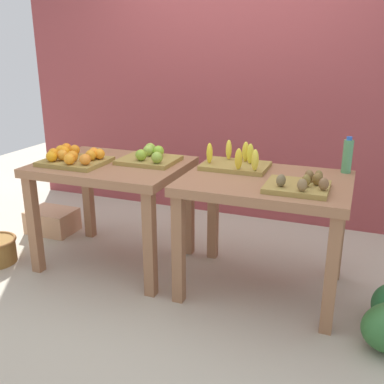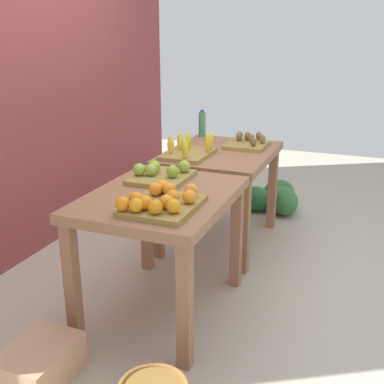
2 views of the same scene
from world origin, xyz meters
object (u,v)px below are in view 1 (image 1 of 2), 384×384
(orange_bin, at_px, (74,157))
(water_bottle, at_px, (347,156))
(apple_bin, at_px, (150,157))
(kiwi_bin, at_px, (300,185))
(display_table_right, at_px, (265,196))
(cardboard_produce_box, at_px, (52,221))
(banana_crate, at_px, (236,162))
(display_table_left, at_px, (112,178))

(orange_bin, xyz_separation_m, water_bottle, (1.82, 0.44, 0.07))
(apple_bin, relative_size, kiwi_bin, 1.10)
(display_table_right, distance_m, kiwi_bin, 0.32)
(display_table_right, relative_size, orange_bin, 2.36)
(apple_bin, bearing_deg, display_table_right, -7.45)
(display_table_right, distance_m, cardboard_produce_box, 2.05)
(kiwi_bin, bearing_deg, water_bottle, 64.92)
(banana_crate, bearing_deg, display_table_left, -168.74)
(orange_bin, height_order, water_bottle, water_bottle)
(apple_bin, xyz_separation_m, banana_crate, (0.62, 0.06, 0.00))
(apple_bin, relative_size, cardboard_produce_box, 1.00)
(banana_crate, relative_size, kiwi_bin, 1.21)
(kiwi_bin, bearing_deg, display_table_left, 173.27)
(water_bottle, xyz_separation_m, cardboard_produce_box, (-2.41, -0.03, -0.79))
(display_table_left, height_order, apple_bin, apple_bin)
(display_table_left, xyz_separation_m, kiwi_bin, (1.35, -0.16, 0.15))
(banana_crate, xyz_separation_m, cardboard_produce_box, (-1.70, 0.13, -0.72))
(water_bottle, bearing_deg, orange_bin, -166.29)
(display_table_right, distance_m, orange_bin, 1.37)
(banana_crate, bearing_deg, display_table_right, -35.30)
(apple_bin, distance_m, water_bottle, 1.35)
(banana_crate, xyz_separation_m, kiwi_bin, (0.48, -0.33, -0.01))
(kiwi_bin, bearing_deg, apple_bin, 166.06)
(display_table_left, bearing_deg, kiwi_bin, -6.73)
(kiwi_bin, bearing_deg, cardboard_produce_box, 168.10)
(display_table_left, relative_size, cardboard_produce_box, 2.60)
(water_bottle, distance_m, cardboard_produce_box, 2.54)
(kiwi_bin, relative_size, water_bottle, 1.51)
(kiwi_bin, distance_m, water_bottle, 0.54)
(display_table_right, bearing_deg, banana_crate, 144.70)
(orange_bin, xyz_separation_m, kiwi_bin, (1.59, -0.04, -0.01))
(orange_bin, bearing_deg, display_table_left, 25.91)
(display_table_right, bearing_deg, apple_bin, 172.55)
(orange_bin, relative_size, apple_bin, 1.10)
(display_table_right, relative_size, water_bottle, 4.34)
(banana_crate, height_order, water_bottle, water_bottle)
(banana_crate, bearing_deg, apple_bin, -174.50)
(orange_bin, xyz_separation_m, banana_crate, (1.11, 0.29, -0.00))
(orange_bin, bearing_deg, display_table_right, 4.83)
(banana_crate, bearing_deg, cardboard_produce_box, 175.77)
(orange_bin, height_order, apple_bin, apple_bin)
(display_table_left, relative_size, display_table_right, 1.00)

